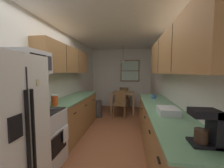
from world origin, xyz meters
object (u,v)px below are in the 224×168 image
(stove_range, at_px, (40,139))
(mug_by_coffeemaker, at_px, (154,97))
(storage_canister, at_px, (55,100))
(dish_rack, at_px, (168,111))
(dining_chair_far, at_px, (124,96))
(dining_chair_near, at_px, (120,103))
(table_serving_bowl, at_px, (120,92))
(microwave_over_range, at_px, (30,62))
(coffee_maker, at_px, (208,127))
(trash_bin, at_px, (98,109))
(dining_table, at_px, (123,96))

(stove_range, relative_size, mug_by_coffeemaker, 9.16)
(storage_canister, relative_size, dish_rack, 0.60)
(dining_chair_far, distance_m, mug_by_coffeemaker, 2.72)
(dining_chair_near, distance_m, table_serving_bowl, 0.77)
(stove_range, relative_size, storage_canister, 5.40)
(stove_range, bearing_deg, dining_chair_far, 73.61)
(microwave_over_range, xyz_separation_m, dining_chair_far, (1.27, 3.94, -1.18))
(stove_range, xyz_separation_m, dish_rack, (1.97, 0.16, 0.48))
(dining_chair_far, bearing_deg, stove_range, -106.39)
(storage_canister, bearing_deg, mug_by_coffeemaker, 25.27)
(stove_range, xyz_separation_m, coffee_maker, (2.07, -0.71, 0.59))
(storage_canister, distance_m, mug_by_coffeemaker, 2.18)
(microwave_over_range, relative_size, trash_bin, 1.07)
(dining_chair_near, bearing_deg, trash_bin, -174.75)
(storage_canister, bearing_deg, microwave_over_range, -103.23)
(mug_by_coffeemaker, bearing_deg, storage_canister, -154.73)
(dining_chair_near, xyz_separation_m, coffee_maker, (1.00, -3.40, 0.56))
(microwave_over_range, xyz_separation_m, table_serving_bowl, (1.13, 3.40, -0.89))
(microwave_over_range, xyz_separation_m, coffee_maker, (2.18, -0.71, -0.61))
(dining_table, relative_size, dish_rack, 2.52)
(stove_range, bearing_deg, mug_by_coffeemaker, 35.26)
(mug_by_coffeemaker, xyz_separation_m, table_serving_bowl, (-0.95, 2.02, -0.17))
(microwave_over_range, bearing_deg, dining_table, 69.46)
(trash_bin, xyz_separation_m, dish_rack, (1.68, -2.46, 0.67))
(table_serving_bowl, bearing_deg, trash_bin, -132.52)
(dining_chair_near, relative_size, trash_bin, 1.61)
(stove_range, relative_size, trash_bin, 1.96)
(dining_chair_far, height_order, coffee_maker, coffee_maker)
(table_serving_bowl, bearing_deg, stove_range, -106.63)
(dining_table, bearing_deg, mug_by_coffeemaker, -66.56)
(stove_range, relative_size, table_serving_bowl, 5.22)
(dining_table, height_order, dining_chair_near, dining_chair_near)
(storage_canister, height_order, dish_rack, storage_canister)
(trash_bin, bearing_deg, microwave_over_range, -98.86)
(dining_table, relative_size, mug_by_coffeemaker, 7.14)
(trash_bin, bearing_deg, table_serving_bowl, 47.48)
(dining_chair_far, bearing_deg, storage_canister, -108.49)
(stove_range, distance_m, mug_by_coffeemaker, 2.45)
(storage_canister, bearing_deg, dining_chair_near, 64.35)
(dining_chair_far, height_order, table_serving_bowl, dining_chair_far)
(microwave_over_range, bearing_deg, dish_rack, 4.38)
(storage_canister, relative_size, table_serving_bowl, 0.97)
(dining_chair_far, height_order, dish_rack, dish_rack)
(dining_chair_near, bearing_deg, coffee_maker, -73.53)
(trash_bin, height_order, table_serving_bowl, table_serving_bowl)
(microwave_over_range, relative_size, dining_chair_far, 0.66)
(stove_range, xyz_separation_m, storage_canister, (-0.01, 0.46, 0.53))
(coffee_maker, distance_m, dish_rack, 0.88)
(dining_chair_near, bearing_deg, dining_chair_far, 85.66)
(table_serving_bowl, bearing_deg, dining_chair_far, 75.18)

